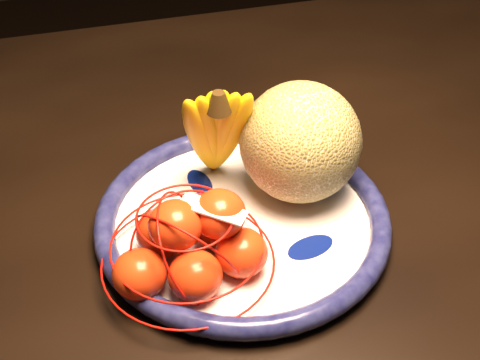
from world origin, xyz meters
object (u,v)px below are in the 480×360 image
object	(u,v)px
dining_table	(351,173)
mandarin_bag	(192,244)
cantaloupe	(300,142)
banana_bunch	(216,129)
fruit_bowl	(243,220)

from	to	relation	value
dining_table	mandarin_bag	distance (m)	0.38
cantaloupe	banana_bunch	distance (m)	0.10
cantaloupe	banana_bunch	world-z (taller)	banana_bunch
banana_bunch	mandarin_bag	size ratio (longest dim) A/B	0.75
banana_bunch	mandarin_bag	distance (m)	0.16
dining_table	mandarin_bag	size ratio (longest dim) A/B	6.60
mandarin_bag	banana_bunch	bearing A→B (deg)	62.40
cantaloupe	mandarin_bag	distance (m)	0.19
dining_table	mandarin_bag	world-z (taller)	mandarin_bag
mandarin_bag	dining_table	bearing A→B (deg)	32.39
mandarin_bag	cantaloupe	bearing A→B (deg)	28.28
cantaloupe	dining_table	bearing A→B (deg)	36.79
fruit_bowl	cantaloupe	distance (m)	0.12
dining_table	banana_bunch	xyz separation A→B (m)	(-0.23, -0.06, 0.18)
dining_table	mandarin_bag	bearing A→B (deg)	-144.19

